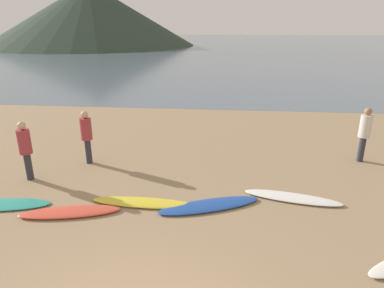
% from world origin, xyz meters
% --- Properties ---
extents(ground_plane, '(120.00, 120.00, 0.20)m').
position_xyz_m(ground_plane, '(0.00, 10.00, -0.10)').
color(ground_plane, '#997C5B').
rests_on(ground_plane, ground).
extents(ocean_water, '(140.00, 100.00, 0.01)m').
position_xyz_m(ocean_water, '(0.00, 63.07, 0.00)').
color(ocean_water, slate).
rests_on(ocean_water, ground).
extents(headland_hill, '(35.52, 35.52, 10.20)m').
position_xyz_m(headland_hill, '(-22.32, 57.94, 5.10)').
color(headland_hill, '#28382B').
rests_on(headland_hill, ground).
extents(surfboard_1, '(2.21, 0.99, 0.10)m').
position_xyz_m(surfboard_1, '(-2.14, 3.45, 0.05)').
color(surfboard_1, '#D84C38').
rests_on(surfboard_1, ground).
extents(surfboard_2, '(2.46, 0.55, 0.09)m').
position_xyz_m(surfboard_2, '(-0.63, 4.01, 0.04)').
color(surfboard_2, yellow).
rests_on(surfboard_2, ground).
extents(surfboard_3, '(2.41, 1.41, 0.08)m').
position_xyz_m(surfboard_3, '(0.85, 4.03, 0.04)').
color(surfboard_3, '#1E479E').
rests_on(surfboard_3, ground).
extents(surfboard_4, '(2.28, 0.95, 0.08)m').
position_xyz_m(surfboard_4, '(2.77, 4.57, 0.04)').
color(surfboard_4, white).
rests_on(surfboard_4, ground).
extents(person_0, '(0.32, 0.32, 1.57)m').
position_xyz_m(person_0, '(-3.92, 5.01, 0.93)').
color(person_0, '#2D2D38').
rests_on(person_0, ground).
extents(person_1, '(0.33, 0.33, 1.62)m').
position_xyz_m(person_1, '(5.18, 7.15, 0.96)').
color(person_1, '#2D2D38').
rests_on(person_1, ground).
extents(person_2, '(0.32, 0.32, 1.56)m').
position_xyz_m(person_2, '(-2.79, 6.24, 0.92)').
color(person_2, '#2D2D38').
rests_on(person_2, ground).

